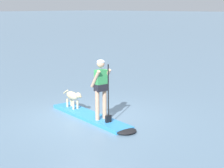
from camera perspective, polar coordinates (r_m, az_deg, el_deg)
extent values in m
plane|color=slate|center=(11.26, -3.44, -5.27)|extent=(400.00, 400.00, 0.00)
cube|color=#338CD8|center=(11.25, -3.45, -5.03)|extent=(3.44, 1.20, 0.10)
ellipsoid|color=black|center=(9.97, 2.13, -7.28)|extent=(0.65, 0.69, 0.10)
cylinder|color=tan|center=(10.74, -1.16, -3.13)|extent=(0.12, 0.12, 0.87)
cylinder|color=tan|center=(10.59, -2.29, -3.36)|extent=(0.12, 0.12, 0.87)
cube|color=black|center=(10.54, -1.74, -0.53)|extent=(0.28, 0.39, 0.20)
cube|color=#338C4C|center=(10.49, -1.75, 0.63)|extent=(0.25, 0.37, 0.60)
sphere|color=tan|center=(10.41, -1.77, 3.16)|extent=(0.22, 0.22, 0.22)
ellipsoid|color=white|center=(10.40, -1.77, 3.49)|extent=(0.23, 0.23, 0.11)
cylinder|color=tan|center=(10.60, -0.92, 1.03)|extent=(0.43, 0.16, 0.54)
cylinder|color=tan|center=(10.38, -2.60, 0.79)|extent=(0.43, 0.16, 0.54)
cylinder|color=black|center=(10.29, -0.58, -1.51)|extent=(0.04, 0.04, 1.67)
cube|color=black|center=(10.49, -0.58, -5.42)|extent=(0.11, 0.19, 0.20)
ellipsoid|color=#CCB78C|center=(11.94, -6.20, -1.80)|extent=(0.64, 0.32, 0.26)
ellipsoid|color=#CCB78C|center=(11.62, -5.25, -1.77)|extent=(0.24, 0.19, 0.18)
ellipsoid|color=gray|center=(11.53, -4.95, -1.97)|extent=(0.13, 0.10, 0.08)
cylinder|color=#CCB78C|center=(12.27, -7.21, -1.21)|extent=(0.27, 0.09, 0.18)
cylinder|color=#CCB78C|center=(11.89, -5.39, -3.17)|extent=(0.07, 0.07, 0.28)
cylinder|color=#CCB78C|center=(11.81, -6.02, -3.29)|extent=(0.07, 0.07, 0.28)
cylinder|color=#CCB78C|center=(12.20, -6.32, -2.80)|extent=(0.07, 0.07, 0.28)
cylinder|color=#CCB78C|center=(12.12, -6.94, -2.92)|extent=(0.07, 0.07, 0.28)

